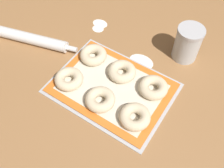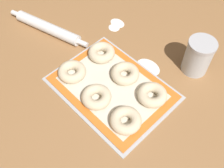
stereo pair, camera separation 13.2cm
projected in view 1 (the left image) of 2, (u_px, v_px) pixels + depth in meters
ground_plane at (110, 86)px, 1.07m from camera, size 2.80×2.80×0.00m
baking_tray at (112, 88)px, 1.06m from camera, size 0.48×0.36×0.01m
baking_mat at (112, 87)px, 1.06m from camera, size 0.45×0.33×0.00m
bagel_front_left at (69, 79)px, 1.06m from camera, size 0.12×0.12×0.04m
bagel_front_center at (100, 99)px, 1.00m from camera, size 0.12×0.12×0.04m
bagel_front_right at (135, 117)px, 0.96m from camera, size 0.12×0.12×0.04m
bagel_back_left at (93, 55)px, 1.13m from camera, size 0.12×0.12×0.04m
bagel_back_center at (122, 72)px, 1.08m from camera, size 0.12×0.12×0.04m
bagel_back_right at (153, 87)px, 1.03m from camera, size 0.12×0.12×0.04m
flour_canister at (187, 43)px, 1.11m from camera, size 0.11×0.11×0.16m
rolling_pin at (31, 39)px, 1.20m from camera, size 0.44×0.14×0.05m
flour_patch_near at (141, 61)px, 1.15m from camera, size 0.11×0.08×0.00m
flour_patch_far at (100, 23)px, 1.29m from camera, size 0.08×0.06×0.00m
flour_patch_side at (98, 28)px, 1.27m from camera, size 0.06×0.05×0.00m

